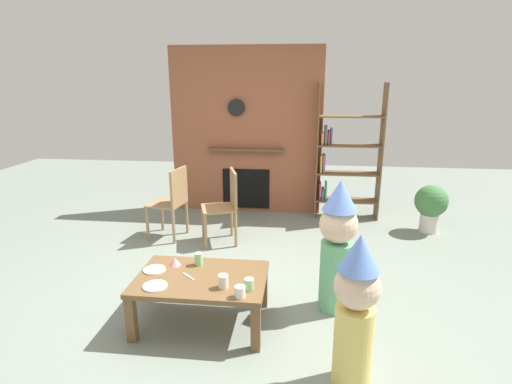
# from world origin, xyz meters

# --- Properties ---
(ground_plane) EXTENTS (12.00, 12.00, 0.00)m
(ground_plane) POSITION_xyz_m (0.00, 0.00, 0.00)
(ground_plane) COLOR gray
(brick_fireplace_feature) EXTENTS (2.20, 0.28, 2.40)m
(brick_fireplace_feature) POSITION_xyz_m (-0.24, 2.60, 1.19)
(brick_fireplace_feature) COLOR #935138
(brick_fireplace_feature) RESTS_ON ground_plane
(bookshelf) EXTENTS (0.90, 0.28, 1.90)m
(bookshelf) POSITION_xyz_m (1.16, 2.40, 0.89)
(bookshelf) COLOR brown
(bookshelf) RESTS_ON ground_plane
(coffee_table) EXTENTS (1.05, 0.70, 0.42)m
(coffee_table) POSITION_xyz_m (-0.20, -0.42, 0.35)
(coffee_table) COLOR brown
(coffee_table) RESTS_ON ground_plane
(paper_cup_near_left) EXTENTS (0.08, 0.08, 0.09)m
(paper_cup_near_left) POSITION_xyz_m (0.16, -0.69, 0.46)
(paper_cup_near_left) COLOR silver
(paper_cup_near_left) RESTS_ON coffee_table
(paper_cup_near_right) EXTENTS (0.07, 0.07, 0.09)m
(paper_cup_near_right) POSITION_xyz_m (0.21, -0.58, 0.46)
(paper_cup_near_right) COLOR #8CD18C
(paper_cup_near_right) RESTS_ON coffee_table
(paper_cup_center) EXTENTS (0.07, 0.07, 0.11)m
(paper_cup_center) POSITION_xyz_m (-0.27, -0.21, 0.47)
(paper_cup_center) COLOR #8CD18C
(paper_cup_center) RESTS_ON coffee_table
(paper_cup_far_left) EXTENTS (0.08, 0.08, 0.11)m
(paper_cup_far_left) POSITION_xyz_m (0.01, -0.57, 0.47)
(paper_cup_far_left) COLOR silver
(paper_cup_far_left) RESTS_ON coffee_table
(paper_plate_front) EXTENTS (0.18, 0.18, 0.01)m
(paper_plate_front) POSITION_xyz_m (-0.61, -0.36, 0.42)
(paper_plate_front) COLOR white
(paper_plate_front) RESTS_ON coffee_table
(paper_plate_rear) EXTENTS (0.19, 0.19, 0.01)m
(paper_plate_rear) POSITION_xyz_m (-0.51, -0.62, 0.42)
(paper_plate_rear) COLOR white
(paper_plate_rear) RESTS_ON coffee_table
(birthday_cake_slice) EXTENTS (0.10, 0.10, 0.07)m
(birthday_cake_slice) POSITION_xyz_m (-0.47, -0.24, 0.45)
(birthday_cake_slice) COLOR pink
(birthday_cake_slice) RESTS_ON coffee_table
(table_fork) EXTENTS (0.12, 0.11, 0.01)m
(table_fork) POSITION_xyz_m (-0.30, -0.43, 0.42)
(table_fork) COLOR silver
(table_fork) RESTS_ON coffee_table
(child_with_cone_hat) EXTENTS (0.29, 0.29, 1.06)m
(child_with_cone_hat) POSITION_xyz_m (0.94, -0.98, 0.56)
(child_with_cone_hat) COLOR #E0CC66
(child_with_cone_hat) RESTS_ON ground_plane
(child_in_pink) EXTENTS (0.32, 0.32, 1.16)m
(child_in_pink) POSITION_xyz_m (0.90, -0.08, 0.62)
(child_in_pink) COLOR #66B27F
(child_in_pink) RESTS_ON ground_plane
(dining_chair_left) EXTENTS (0.47, 0.47, 0.90)m
(dining_chair_left) POSITION_xyz_m (-1.00, 1.35, 0.51)
(dining_chair_left) COLOR #9E7A51
(dining_chair_left) RESTS_ON ground_plane
(dining_chair_middle) EXTENTS (0.50, 0.50, 0.90)m
(dining_chair_middle) POSITION_xyz_m (-0.31, 1.29, 0.51)
(dining_chair_middle) COLOR #9E7A51
(dining_chair_middle) RESTS_ON ground_plane
(potted_plant_tall) EXTENTS (0.42, 0.42, 0.63)m
(potted_plant_tall) POSITION_xyz_m (2.26, 1.91, 0.38)
(potted_plant_tall) COLOR beige
(potted_plant_tall) RESTS_ON ground_plane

